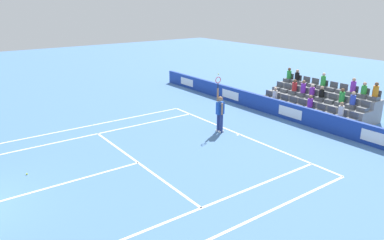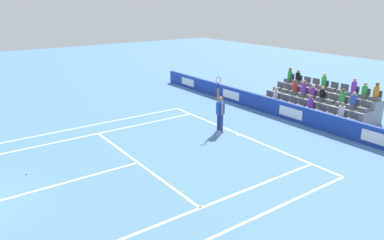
{
  "view_description": "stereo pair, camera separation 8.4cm",
  "coord_description": "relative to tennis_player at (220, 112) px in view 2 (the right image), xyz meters",
  "views": [
    {
      "loc": [
        -11.9,
        -0.37,
        6.1
      ],
      "look_at": [
        0.44,
        -9.36,
        1.1
      ],
      "focal_mm": 34.03,
      "sensor_mm": 36.0,
      "label": 1
    },
    {
      "loc": [
        -11.95,
        -0.44,
        6.1
      ],
      "look_at": [
        0.44,
        -9.36,
        1.1
      ],
      "focal_mm": 34.03,
      "sensor_mm": 36.0,
      "label": 2
    }
  ],
  "objects": [
    {
      "name": "line_centre_mark",
      "position": [
        -0.89,
        -0.43,
        -0.99
      ],
      "size": [
        0.1,
        0.2,
        0.01
      ],
      "primitive_type": "cube",
      "color": "white",
      "rests_on": "ground"
    },
    {
      "name": "line_doubles_sideline_left",
      "position": [
        4.6,
        5.42,
        -0.99
      ],
      "size": [
        0.1,
        11.89,
        0.01
      ],
      "primitive_type": "cube",
      "color": "white",
      "rests_on": "ground"
    },
    {
      "name": "line_baseline",
      "position": [
        -0.89,
        -0.53,
        -0.99
      ],
      "size": [
        10.97,
        0.1,
        0.01
      ],
      "primitive_type": "cube",
      "color": "white",
      "rests_on": "ground"
    },
    {
      "name": "line_singles_sideline_left",
      "position": [
        3.23,
        5.42,
        -0.99
      ],
      "size": [
        0.1,
        11.89,
        0.01
      ],
      "primitive_type": "cube",
      "color": "white",
      "rests_on": "ground"
    },
    {
      "name": "stadium_stand",
      "position": [
        -0.9,
        -6.57,
        -0.42
      ],
      "size": [
        6.2,
        2.85,
        2.21
      ],
      "color": "gray",
      "rests_on": "ground"
    },
    {
      "name": "line_doubles_sideline_right",
      "position": [
        -6.37,
        5.42,
        -0.99
      ],
      "size": [
        0.1,
        11.89,
        0.01
      ],
      "primitive_type": "cube",
      "color": "white",
      "rests_on": "ground"
    },
    {
      "name": "loose_tennis_ball",
      "position": [
        0.6,
        8.79,
        -0.96
      ],
      "size": [
        0.07,
        0.07,
        0.07
      ],
      "primitive_type": "sphere",
      "color": "#D1E533",
      "rests_on": "ground"
    },
    {
      "name": "line_service",
      "position": [
        -0.89,
        4.96,
        -0.99
      ],
      "size": [
        8.23,
        0.1,
        0.01
      ],
      "primitive_type": "cube",
      "color": "white",
      "rests_on": "ground"
    },
    {
      "name": "line_singles_sideline_right",
      "position": [
        -5.0,
        5.42,
        -0.99
      ],
      "size": [
        0.1,
        11.89,
        0.01
      ],
      "primitive_type": "cube",
      "color": "white",
      "rests_on": "ground"
    },
    {
      "name": "sponsor_barrier",
      "position": [
        -0.89,
        -4.25,
        -0.53
      ],
      "size": [
        23.81,
        0.22,
        0.92
      ],
      "color": "#193899",
      "rests_on": "ground"
    },
    {
      "name": "line_centre_service",
      "position": [
        -0.89,
        8.16,
        -0.99
      ],
      "size": [
        0.1,
        6.4,
        0.01
      ],
      "primitive_type": "cube",
      "color": "white",
      "rests_on": "ground"
    },
    {
      "name": "tennis_player",
      "position": [
        0.0,
        0.0,
        0.0
      ],
      "size": [
        0.53,
        0.37,
        2.85
      ],
      "color": "navy",
      "rests_on": "ground"
    }
  ]
}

